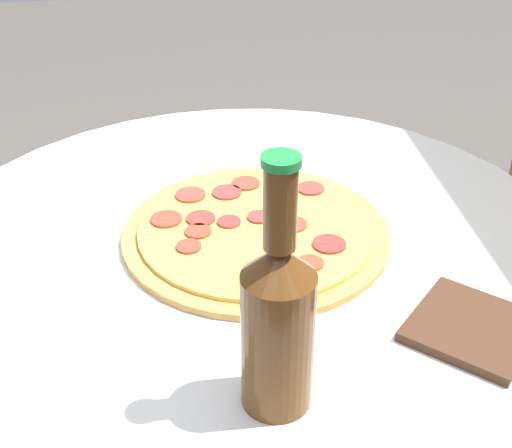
% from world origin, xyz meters
% --- Properties ---
extents(table, '(0.90, 0.90, 0.71)m').
position_xyz_m(table, '(0.00, 0.00, 0.56)').
color(table, silver).
rests_on(table, ground_plane).
extents(pizza, '(0.36, 0.36, 0.02)m').
position_xyz_m(pizza, '(-0.02, 0.01, 0.72)').
color(pizza, '#C68E47').
rests_on(pizza, table).
extents(beer_bottle, '(0.07, 0.07, 0.27)m').
position_xyz_m(beer_bottle, '(0.28, -0.00, 0.82)').
color(beer_bottle, '#563314').
rests_on(beer_bottle, table).
extents(pizza_paddle, '(0.23, 0.25, 0.02)m').
position_xyz_m(pizza_paddle, '(0.23, 0.26, 0.72)').
color(pizza_paddle, '#422819').
rests_on(pizza_paddle, table).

